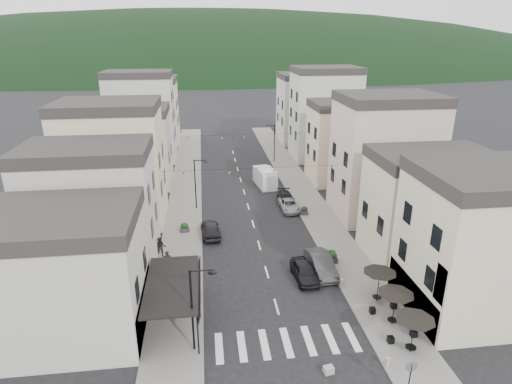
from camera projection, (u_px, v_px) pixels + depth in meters
ground at (293, 364)px, 26.66m from camera, size 700.00×700.00×0.00m
sidewalk_left at (186, 191)px, 55.52m from camera, size 4.00×76.00×0.12m
sidewalk_right at (299, 186)px, 57.26m from camera, size 4.00×76.00×0.12m
hill_backdrop at (207, 62)px, 305.55m from camera, size 640.00×360.00×70.00m
boutique_building at (48, 282)px, 28.11m from camera, size 12.00×8.00×8.00m
bistro_building at (484, 249)px, 30.32m from camera, size 10.00×8.00×10.00m
boutique_awning at (176, 285)px, 29.38m from camera, size 3.77×7.50×3.28m
buildings_row_left at (132, 137)px, 57.93m from camera, size 10.20×54.16×14.00m
buildings_row_right at (342, 132)px, 60.16m from camera, size 10.20×54.16×14.50m
cafe_terrace at (395, 297)px, 29.34m from camera, size 2.50×8.10×2.53m
streetlamp_left_near at (196, 302)px, 26.55m from camera, size 1.70×0.56×6.00m
streetlamp_left_far at (197, 179)px, 48.86m from camera, size 1.70×0.56×6.00m
streetlamp_right_far at (273, 139)px, 66.95m from camera, size 1.70×0.56×6.00m
traffic_sign at (411, 372)px, 23.41m from camera, size 0.70×0.07×2.70m
bollards at (278, 306)px, 31.63m from camera, size 11.66×10.26×0.60m
bunting_near at (252, 171)px, 45.14m from camera, size 19.00×0.28×0.62m
bunting_far at (239, 137)px, 60.01m from camera, size 19.00×0.28×0.62m
parked_car_a at (304, 272)px, 35.61m from camera, size 1.95×4.34×1.45m
parked_car_b at (321, 264)px, 36.59m from camera, size 1.94×4.99×1.62m
parked_car_c at (289, 205)px, 49.64m from camera, size 2.12×4.43×1.22m
parked_car_d at (286, 199)px, 51.29m from camera, size 1.99×4.61×1.32m
parked_car_e at (211, 229)px, 43.23m from camera, size 2.15×4.61×1.53m
delivery_van at (265, 177)px, 57.34m from camera, size 2.73×5.39×2.47m
pedestrian_a at (168, 261)px, 36.52m from camera, size 0.79×0.63×1.87m
pedestrian_b at (161, 248)px, 38.76m from camera, size 1.02×0.83×1.98m
concrete_block_b at (329, 370)px, 25.89m from camera, size 0.66×0.54×0.45m
planter_la at (191, 282)px, 34.23m from camera, size 1.11×0.88×1.10m
planter_lb at (185, 227)px, 43.94m from camera, size 0.99×0.70×1.01m
planter_ra at (332, 258)px, 37.98m from camera, size 0.98×0.63×1.03m
planter_rb at (331, 255)px, 38.37m from camera, size 1.01×0.63×1.07m
planter_rc at (304, 210)px, 48.15m from camera, size 0.95×0.63×0.99m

